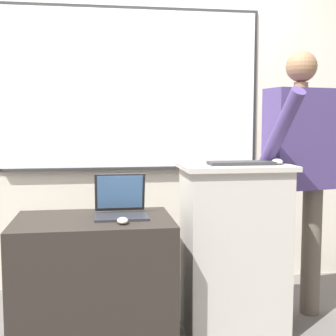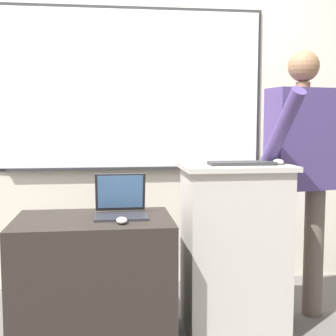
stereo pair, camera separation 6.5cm
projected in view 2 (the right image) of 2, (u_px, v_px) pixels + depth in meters
back_wall at (142, 99)px, 3.68m from camera, size 6.40×0.17×2.95m
lectern_podium at (234, 248)px, 2.88m from camera, size 0.65×0.49×1.04m
side_desk at (94, 282)px, 2.70m from camera, size 0.90×0.60×0.75m
person_presenter at (301, 165)px, 3.02m from camera, size 0.60×0.61×1.75m
laptop at (121, 203)px, 2.74m from camera, size 0.30×0.28×0.25m
wireless_keyboard at (241, 163)px, 2.76m from camera, size 0.39×0.14×0.02m
computer_mouse_by_laptop at (122, 220)px, 2.53m from camera, size 0.06×0.10×0.03m
computer_mouse_by_keyboard at (278, 162)px, 2.79m from camera, size 0.06×0.10×0.03m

